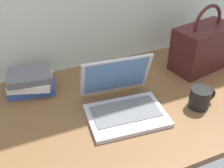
# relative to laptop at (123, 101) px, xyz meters

# --- Properties ---
(desk) EXTENTS (1.60, 0.76, 0.03)m
(desk) POSITION_rel_laptop_xyz_m (-0.06, 0.03, -0.06)
(desk) COLOR brown
(desk) RESTS_ON ground
(laptop) EXTENTS (0.33, 0.32, 0.21)m
(laptop) POSITION_rel_laptop_xyz_m (0.00, 0.00, 0.00)
(laptop) COLOR #B2B5BA
(laptop) RESTS_ON desk
(coffee_mug) EXTENTS (0.12, 0.09, 0.09)m
(coffee_mug) POSITION_rel_laptop_xyz_m (0.31, -0.11, -0.00)
(coffee_mug) COLOR black
(coffee_mug) RESTS_ON desk
(remote_control_far) EXTENTS (0.08, 0.17, 0.02)m
(remote_control_far) POSITION_rel_laptop_xyz_m (0.05, 0.29, -0.03)
(remote_control_far) COLOR #B7B7B7
(remote_control_far) RESTS_ON desk
(handbag) EXTENTS (0.32, 0.21, 0.33)m
(handbag) POSITION_rel_laptop_xyz_m (0.51, 0.16, 0.07)
(handbag) COLOR #3F1919
(handbag) RESTS_ON desk
(book_stack) EXTENTS (0.22, 0.19, 0.10)m
(book_stack) POSITION_rel_laptop_xyz_m (-0.32, 0.28, 0.01)
(book_stack) COLOR #334C99
(book_stack) RESTS_ON desk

